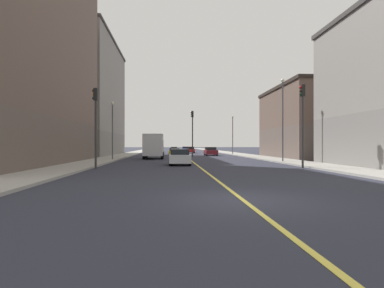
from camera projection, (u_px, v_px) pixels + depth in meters
The scene contains 20 objects.
ground_plane at pixel (242, 199), 10.31m from camera, with size 400.00×400.00×0.00m, color #2A2D3A.
sidewalk_left at pixel (234, 154), 59.88m from camera, with size 3.37×168.00×0.15m, color #9E9B93.
sidewalk_right at pixel (130, 154), 58.49m from camera, with size 3.37×168.00×0.15m, color #9E9B93.
lane_center_stripe at pixel (182, 154), 59.18m from camera, with size 0.16×154.00×0.01m, color #E5D14C.
building_left_mid at pixel (316, 123), 41.63m from camera, with size 11.43×15.38×9.44m.
building_right_midblock at pixel (81, 98), 51.83m from camera, with size 11.43×22.94×19.03m.
traffic_light_left_near at pixel (302, 115), 23.99m from camera, with size 0.40×0.32×6.42m.
traffic_light_right_near at pixel (95, 117), 22.88m from camera, with size 0.40×0.32×5.95m.
traffic_light_median_far at pixel (192, 128), 44.19m from camera, with size 0.40×0.32×6.57m.
street_lamp_left_near at pixel (283, 112), 31.00m from camera, with size 0.36×0.36×8.23m.
street_lamp_right_near at pixel (112, 124), 35.00m from camera, with size 0.36×0.36×6.49m.
street_lamp_left_far at pixel (233, 131), 55.75m from camera, with size 0.36×0.36×6.82m.
car_yellow at pixel (174, 152), 51.58m from camera, with size 1.90×4.15×1.22m.
car_blue at pixel (186, 149), 77.22m from camera, with size 1.97×4.00×1.30m.
car_black at pixel (174, 149), 77.28m from camera, with size 1.92×4.37×1.23m.
car_maroon at pixel (211, 151), 51.30m from camera, with size 1.95×4.60×1.39m.
car_teal at pixel (159, 150), 66.11m from camera, with size 1.91×4.36×1.33m.
car_silver at pixel (180, 157), 27.86m from camera, with size 1.92×4.29×1.41m.
car_red at pixel (190, 150), 66.18m from camera, with size 2.07×4.16×1.35m.
box_truck at pixel (154, 146), 39.99m from camera, with size 2.49×6.85×3.10m.
Camera 1 is at (-2.37, -10.17, 1.82)m, focal length 29.21 mm.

